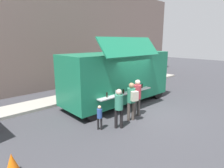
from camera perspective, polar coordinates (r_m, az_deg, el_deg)
ground_plane at (r=9.81m, az=9.89°, el=-8.01°), size 60.00×60.00×0.00m
curb_strip at (r=10.93m, az=-23.81°, el=-6.31°), size 28.00×1.60×0.15m
building_behind at (r=14.41m, az=-26.94°, el=13.28°), size 32.00×2.40×7.79m
food_truck_main at (r=10.46m, az=1.75°, el=2.40°), size 6.37×3.11×3.65m
traffic_cone_orange at (r=6.12m, az=-28.02°, el=-20.29°), size 0.36×0.36×0.55m
trash_bin at (r=14.99m, az=5.68°, el=1.21°), size 0.60×0.60×0.88m
customer_front_ordering at (r=8.81m, az=7.64°, el=-3.19°), size 0.36×0.36×1.75m
customer_mid_with_backpack at (r=8.24m, az=5.98°, el=-4.22°), size 0.42×0.56×1.72m
customer_rear_waiting at (r=7.53m, az=2.09°, el=-6.44°), size 0.33×0.33×1.64m
child_near_queue at (r=7.54m, az=-3.78°, el=-9.45°), size 0.21×0.21×1.01m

